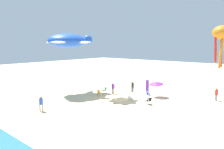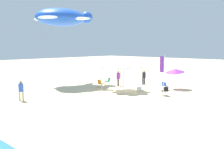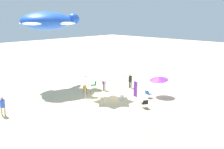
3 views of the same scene
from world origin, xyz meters
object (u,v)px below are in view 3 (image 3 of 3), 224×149
kite_turtle_blue (48,21)px  person_watching_sky (104,82)px  canopy_tent (105,74)px  beach_umbrella (159,78)px  folding_chair_left_of_tent (145,103)px  banner_flag (136,101)px  folding_chair_right_of_tent (148,93)px  person_far_stroller (3,105)px  folding_chair_facing_ocean (94,84)px  folding_chair_near_cooler (86,89)px  person_beachcomber (130,80)px  cooler_box (122,98)px

kite_turtle_blue → person_watching_sky: bearing=-42.0°
canopy_tent → person_watching_sky: bearing=-41.7°
beach_umbrella → folding_chair_left_of_tent: 4.11m
banner_flag → folding_chair_right_of_tent: bearing=-60.8°
beach_umbrella → person_far_stroller: 14.61m
canopy_tent → beach_umbrella: 5.49m
kite_turtle_blue → folding_chair_facing_ocean: bearing=-36.6°
folding_chair_near_cooler → person_watching_sky: size_ratio=0.48×
folding_chair_right_of_tent → kite_turtle_blue: kite_turtle_blue is taller
folding_chair_left_of_tent → banner_flag: bearing=61.6°
beach_umbrella → folding_chair_near_cooler: size_ratio=2.68×
banner_flag → person_far_stroller: banner_flag is taller
folding_chair_near_cooler → banner_flag: size_ratio=0.22×
beach_umbrella → person_beachcomber: 4.06m
canopy_tent → banner_flag: banner_flag is taller
person_beachcomber → kite_turtle_blue: (6.99, 5.89, 6.51)m
beach_umbrella → banner_flag: size_ratio=0.59×
canopy_tent → folding_chair_facing_ocean: bearing=-25.0°
cooler_box → banner_flag: 7.10m
folding_chair_near_cooler → person_far_stroller: 8.72m
canopy_tent → cooler_box: 2.86m
canopy_tent → kite_turtle_blue: size_ratio=0.42×
folding_chair_facing_ocean → banner_flag: 11.44m
folding_chair_near_cooler → person_beachcomber: (-2.15, -4.74, 0.48)m
canopy_tent → folding_chair_left_of_tent: canopy_tent is taller
cooler_box → person_watching_sky: size_ratio=0.43×
person_watching_sky → folding_chair_near_cooler: bearing=-47.8°
folding_chair_right_of_tent → person_beachcomber: bearing=-17.2°
folding_chair_left_of_tent → folding_chair_near_cooler: 7.20m
canopy_tent → folding_chair_left_of_tent: (-4.36, -0.62, -2.04)m
cooler_box → person_watching_sky: (3.50, -0.96, 0.80)m
folding_chair_right_of_tent → canopy_tent: bearing=51.8°
person_far_stroller → cooler_box: bearing=-147.5°
folding_chair_left_of_tent → person_beachcomber: person_beachcomber is taller
cooler_box → kite_turtle_blue: kite_turtle_blue is taller
canopy_tent → folding_chair_facing_ocean: size_ratio=3.54×
person_beachcomber → kite_turtle_blue: size_ratio=0.23×
folding_chair_facing_ocean → folding_chair_near_cooler: 1.89m
folding_chair_facing_ocean → folding_chair_left_of_tent: size_ratio=1.00×
canopy_tent → cooler_box: bearing=-147.4°
folding_chair_right_of_tent → person_beachcomber: size_ratio=0.50×
person_beachcomber → person_far_stroller: 13.64m
folding_chair_left_of_tent → person_watching_sky: person_watching_sky is taller
banner_flag → person_far_stroller: size_ratio=2.27×
folding_chair_left_of_tent → person_far_stroller: (7.27, 9.48, 0.49)m
beach_umbrella → folding_chair_facing_ocean: 7.43m
person_watching_sky → folding_chair_left_of_tent: bearing=50.7°
folding_chair_facing_ocean → banner_flag: banner_flag is taller
cooler_box → folding_chair_right_of_tent: bearing=-125.0°
folding_chair_right_of_tent → cooler_box: size_ratio=1.10×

